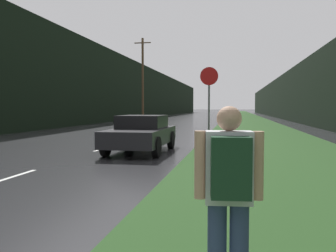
# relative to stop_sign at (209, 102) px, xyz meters

# --- Properties ---
(grass_verge) EXTENTS (6.00, 240.00, 0.02)m
(grass_verge) POSITION_rel_stop_sign_xyz_m (2.32, 26.32, -1.81)
(grass_verge) COLOR #26471E
(grass_verge) RESTS_ON ground_plane
(lane_stripe_c) EXTENTS (0.12, 3.00, 0.01)m
(lane_stripe_c) POSITION_rel_stop_sign_xyz_m (-4.24, 1.38, -1.82)
(lane_stripe_c) COLOR silver
(lane_stripe_c) RESTS_ON ground_plane
(lane_stripe_d) EXTENTS (0.12, 3.00, 0.01)m
(lane_stripe_d) POSITION_rel_stop_sign_xyz_m (-4.24, 8.38, -1.82)
(lane_stripe_d) COLOR silver
(lane_stripe_d) RESTS_ON ground_plane
(treeline_far_side) EXTENTS (2.00, 140.00, 8.13)m
(treeline_far_side) POSITION_rel_stop_sign_xyz_m (-13.80, 36.32, 2.24)
(treeline_far_side) COLOR black
(treeline_far_side) RESTS_ON ground_plane
(treeline_near_side) EXTENTS (2.00, 140.00, 6.20)m
(treeline_near_side) POSITION_rel_stop_sign_xyz_m (8.32, 36.32, 1.28)
(treeline_near_side) COLOR black
(treeline_near_side) RESTS_ON ground_plane
(utility_pole_far) EXTENTS (1.80, 0.24, 9.07)m
(utility_pole_far) POSITION_rel_stop_sign_xyz_m (-8.91, 24.81, 2.85)
(utility_pole_far) COLOR #4C3823
(utility_pole_far) RESTS_ON ground_plane
(stop_sign) EXTENTS (0.63, 0.07, 3.05)m
(stop_sign) POSITION_rel_stop_sign_xyz_m (0.00, 0.00, 0.00)
(stop_sign) COLOR slate
(stop_sign) RESTS_ON ground_plane
(hitchhiker_with_backpack) EXTENTS (0.57, 0.43, 1.65)m
(hitchhiker_with_backpack) POSITION_rel_stop_sign_xyz_m (0.85, -9.59, -0.87)
(hitchhiker_with_backpack) COLOR navy
(hitchhiker_with_backpack) RESTS_ON ground_plane
(car_passing_near) EXTENTS (1.95, 4.28, 1.34)m
(car_passing_near) POSITION_rel_stop_sign_xyz_m (-2.46, 0.03, -1.13)
(car_passing_near) COLOR black
(car_passing_near) RESTS_ON ground_plane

